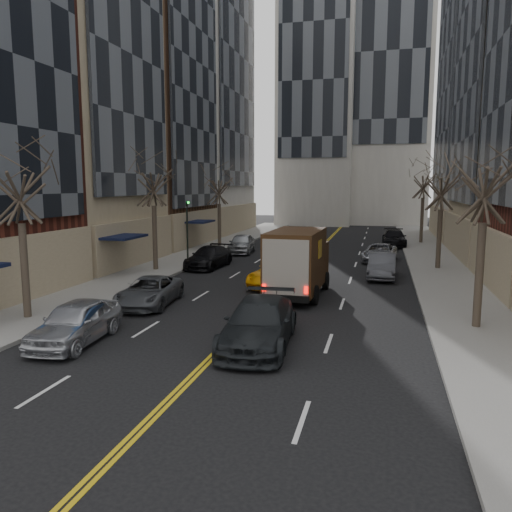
{
  "coord_description": "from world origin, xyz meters",
  "views": [
    {
      "loc": [
        5.16,
        -9.0,
        5.51
      ],
      "look_at": [
        -0.51,
        13.43,
        2.2
      ],
      "focal_mm": 35.0,
      "sensor_mm": 36.0,
      "label": 1
    }
  ],
  "objects_px": {
    "observer_sedan": "(259,324)",
    "pedestrian": "(300,284)",
    "ups_truck": "(298,263)",
    "taxi": "(277,274)"
  },
  "relations": [
    {
      "from": "observer_sedan",
      "to": "taxi",
      "type": "bearing_deg",
      "value": 94.69
    },
    {
      "from": "ups_truck",
      "to": "observer_sedan",
      "type": "distance_m",
      "value": 8.12
    },
    {
      "from": "taxi",
      "to": "pedestrian",
      "type": "xyz_separation_m",
      "value": [
        1.75,
        -3.07,
        0.11
      ]
    },
    {
      "from": "taxi",
      "to": "pedestrian",
      "type": "bearing_deg",
      "value": -52.57
    },
    {
      "from": "pedestrian",
      "to": "ups_truck",
      "type": "bearing_deg",
      "value": 11.65
    },
    {
      "from": "observer_sedan",
      "to": "taxi",
      "type": "height_order",
      "value": "observer_sedan"
    },
    {
      "from": "ups_truck",
      "to": "taxi",
      "type": "height_order",
      "value": "ups_truck"
    },
    {
      "from": "observer_sedan",
      "to": "pedestrian",
      "type": "relative_size",
      "value": 3.57
    },
    {
      "from": "ups_truck",
      "to": "pedestrian",
      "type": "bearing_deg",
      "value": -72.83
    },
    {
      "from": "ups_truck",
      "to": "observer_sedan",
      "type": "relative_size",
      "value": 1.1
    }
  ]
}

